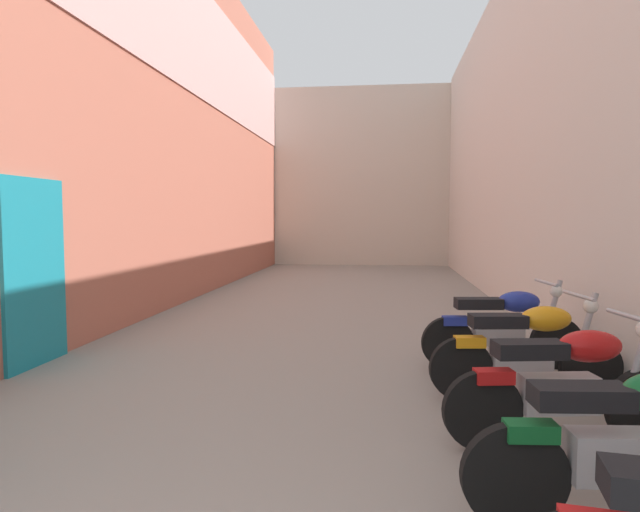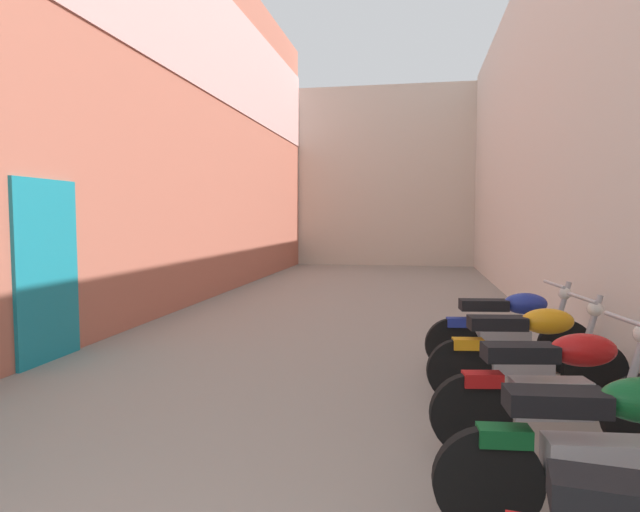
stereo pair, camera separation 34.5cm
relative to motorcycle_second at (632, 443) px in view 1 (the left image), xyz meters
name	(u,v)px [view 1 (the left image)]	position (x,y,z in m)	size (l,w,h in m)	color
ground_plane	(325,333)	(-2.25, 4.91, -0.50)	(35.54, 35.54, 0.00)	gray
building_left	(159,102)	(-5.63, 6.87, 3.44)	(0.45, 19.54, 7.81)	#B76651
building_right	(528,128)	(1.14, 6.91, 2.81)	(0.45, 19.54, 6.62)	beige
building_far_end	(361,178)	(-2.25, 17.68, 2.75)	(9.38, 2.00, 6.49)	beige
motorcycle_second	(632,443)	(0.00, 0.00, 0.00)	(1.85, 0.58, 1.04)	black
motorcycle_third	(566,383)	(0.00, 1.08, 0.00)	(1.84, 0.58, 1.04)	black
motorcycle_fourth	(527,348)	(0.00, 2.19, 0.00)	(1.84, 0.58, 1.04)	black
motorcycle_fifth	(503,326)	(0.00, 3.24, 0.00)	(1.85, 0.58, 1.04)	black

